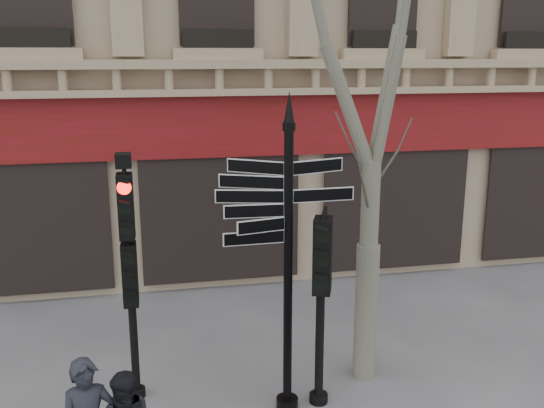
# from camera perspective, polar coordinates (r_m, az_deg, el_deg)

# --- Properties ---
(fingerpost) EXTENTS (2.18, 2.18, 4.59)m
(fingerpost) POSITION_cam_1_polar(r_m,az_deg,el_deg) (8.11, 1.56, -0.03)
(fingerpost) COLOR black
(fingerpost) RESTS_ON ground
(traffic_signal_main) EXTENTS (0.42, 0.30, 3.72)m
(traffic_signal_main) POSITION_cam_1_polar(r_m,az_deg,el_deg) (8.87, -13.36, -4.11)
(traffic_signal_main) COLOR black
(traffic_signal_main) RESTS_ON ground
(traffic_signal_secondary) EXTENTS (0.57, 0.49, 2.86)m
(traffic_signal_secondary) POSITION_cam_1_polar(r_m,az_deg,el_deg) (8.63, 4.63, -6.77)
(traffic_signal_secondary) COLOR black
(traffic_signal_secondary) RESTS_ON ground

